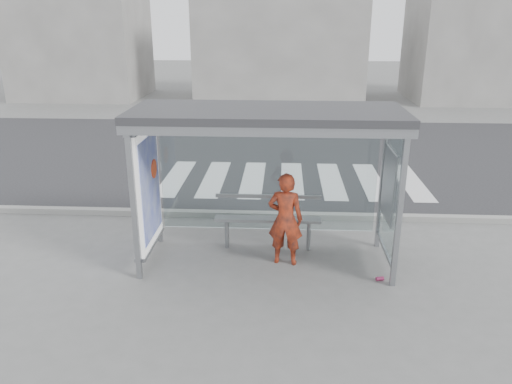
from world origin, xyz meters
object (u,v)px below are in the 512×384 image
Objects in this scene: person at (285,219)px; soda_can at (380,279)px; bench at (268,219)px; bus_shelter at (244,148)px.

person reaches higher than soda_can.
bench is at bearing 149.46° from soda_can.
bus_shelter is 2.66× the size of person.
soda_can is at bearing -15.96° from bus_shelter.
bus_shelter is 1.53m from bench.
soda_can is (2.20, -0.63, -1.95)m from bus_shelter.
person is at bearing 160.43° from soda_can.
person is at bearing -60.12° from bench.
soda_can is at bearing -30.54° from bench.
bus_shelter is 3.01m from soda_can.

